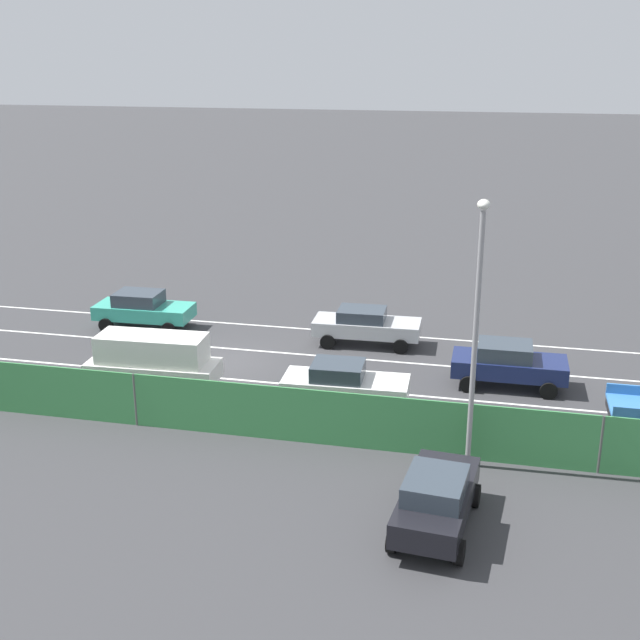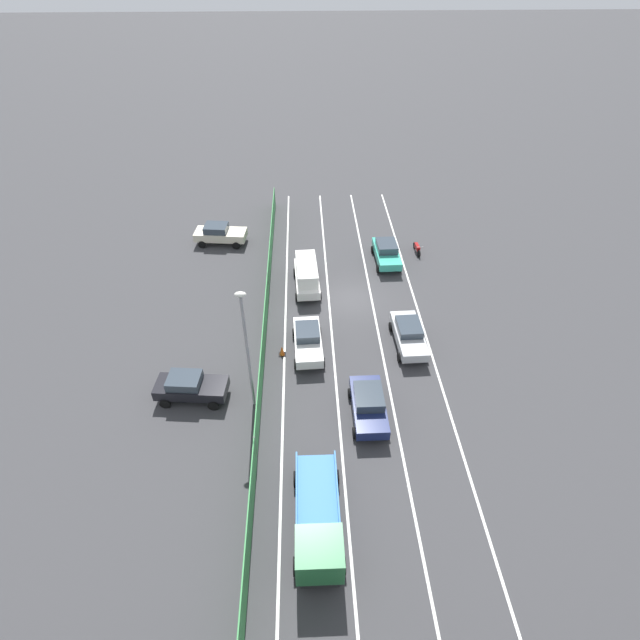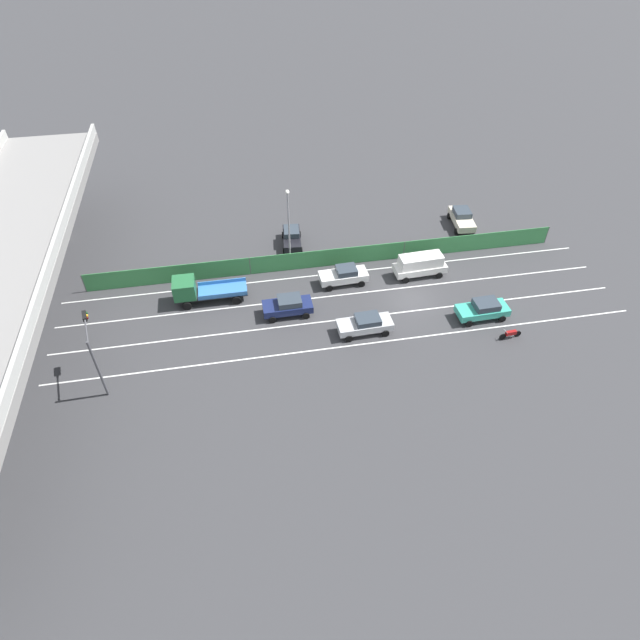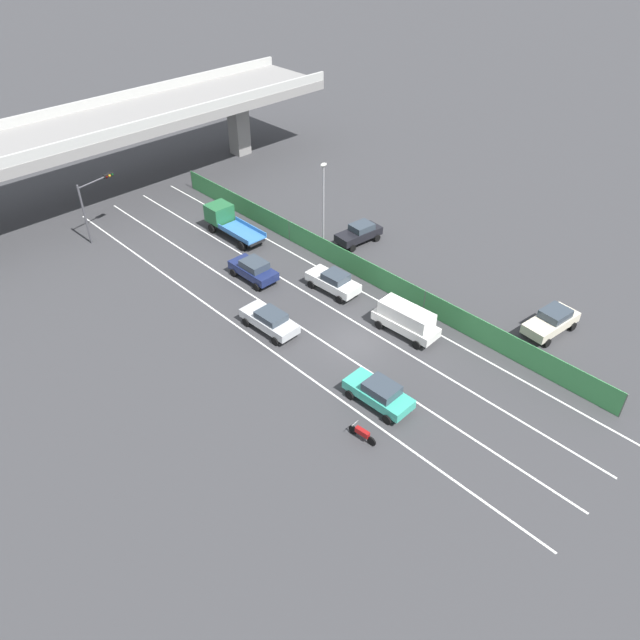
# 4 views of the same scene
# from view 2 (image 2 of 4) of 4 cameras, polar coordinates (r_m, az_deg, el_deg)

# --- Properties ---
(ground_plane) EXTENTS (300.00, 300.00, 0.00)m
(ground_plane) POSITION_cam_2_polar(r_m,az_deg,el_deg) (37.06, 3.55, 2.45)
(ground_plane) COLOR #38383A
(lane_line_left_edge) EXTENTS (0.14, 48.89, 0.01)m
(lane_line_left_edge) POSITION_cam_2_polar(r_m,az_deg,el_deg) (33.05, 12.97, -4.15)
(lane_line_left_edge) COLOR silver
(lane_line_left_edge) RESTS_ON ground
(lane_line_mid_left) EXTENTS (0.14, 48.89, 0.01)m
(lane_line_mid_left) POSITION_cam_2_polar(r_m,az_deg,el_deg) (32.39, 7.40, -4.37)
(lane_line_mid_left) COLOR silver
(lane_line_mid_left) RESTS_ON ground
(lane_line_mid_right) EXTENTS (0.14, 48.89, 0.01)m
(lane_line_mid_right) POSITION_cam_2_polar(r_m,az_deg,el_deg) (32.05, 1.64, -4.56)
(lane_line_mid_right) COLOR silver
(lane_line_mid_right) RESTS_ON ground
(lane_line_right_edge) EXTENTS (0.14, 48.89, 0.01)m
(lane_line_right_edge) POSITION_cam_2_polar(r_m,az_deg,el_deg) (32.03, -4.19, -4.70)
(lane_line_right_edge) COLOR silver
(lane_line_right_edge) RESTS_ON ground
(green_fence) EXTENTS (0.10, 44.99, 1.87)m
(green_fence) POSITION_cam_2_polar(r_m,az_deg,el_deg) (31.48, -6.69, -3.53)
(green_fence) COLOR #3D8E4C
(green_fence) RESTS_ON ground
(car_sedan_navy) EXTENTS (2.07, 4.26, 1.71)m
(car_sedan_navy) POSITION_cam_2_polar(r_m,az_deg,el_deg) (28.28, 5.70, -9.76)
(car_sedan_navy) COLOR navy
(car_sedan_navy) RESTS_ON ground
(car_van_white) EXTENTS (2.14, 4.95, 2.17)m
(car_van_white) POSITION_cam_2_polar(r_m,az_deg,el_deg) (37.56, -1.56, 5.39)
(car_van_white) COLOR silver
(car_van_white) RESTS_ON ground
(car_sedan_silver) EXTENTS (2.09, 4.62, 1.60)m
(car_sedan_silver) POSITION_cam_2_polar(r_m,az_deg,el_deg) (33.04, 10.33, -1.62)
(car_sedan_silver) COLOR #B7BABC
(car_sedan_silver) RESTS_ON ground
(car_sedan_white) EXTENTS (2.11, 4.50, 1.71)m
(car_sedan_white) POSITION_cam_2_polar(r_m,az_deg,el_deg) (32.02, -1.43, -2.35)
(car_sedan_white) COLOR white
(car_sedan_white) RESTS_ON ground
(car_taxi_teal) EXTENTS (2.12, 4.46, 1.69)m
(car_taxi_teal) POSITION_cam_2_polar(r_m,az_deg,el_deg) (41.20, 7.78, 7.88)
(car_taxi_teal) COLOR teal
(car_taxi_teal) RESTS_ON ground
(flatbed_truck_blue) EXTENTS (2.29, 6.33, 2.38)m
(flatbed_truck_blue) POSITION_cam_2_polar(r_m,az_deg,el_deg) (23.56, -0.17, -23.72)
(flatbed_truck_blue) COLOR black
(flatbed_truck_blue) RESTS_ON ground
(motorcycle) EXTENTS (0.60, 1.95, 0.93)m
(motorcycle) POSITION_cam_2_polar(r_m,az_deg,el_deg) (43.07, 11.27, 8.24)
(motorcycle) COLOR black
(motorcycle) RESTS_ON ground
(parked_sedan_cream) EXTENTS (4.60, 2.42, 1.75)m
(parked_sedan_cream) POSITION_cam_2_polar(r_m,az_deg,el_deg) (44.33, -11.64, 9.88)
(parked_sedan_cream) COLOR beige
(parked_sedan_cream) RESTS_ON ground
(parked_sedan_dark) EXTENTS (4.35, 2.25, 1.70)m
(parked_sedan_dark) POSITION_cam_2_polar(r_m,az_deg,el_deg) (30.06, -14.94, -7.51)
(parked_sedan_dark) COLOR black
(parked_sedan_dark) RESTS_ON ground
(street_lamp) EXTENTS (0.60, 0.36, 8.20)m
(street_lamp) POSITION_cam_2_polar(r_m,az_deg,el_deg) (26.21, -8.59, -2.62)
(street_lamp) COLOR gray
(street_lamp) RESTS_ON ground
(traffic_cone) EXTENTS (0.47, 0.47, 0.74)m
(traffic_cone) POSITION_cam_2_polar(r_m,az_deg,el_deg) (32.19, -4.45, -3.62)
(traffic_cone) COLOR orange
(traffic_cone) RESTS_ON ground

